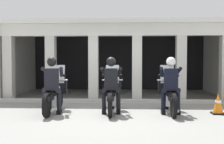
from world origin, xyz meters
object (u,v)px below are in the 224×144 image
Objects in this scene: motorcycle_left at (55,95)px; police_officer_left at (52,80)px; police_officer_right at (171,80)px; motorcycle_right at (169,95)px; motorcycle_center at (112,95)px; police_officer_center at (111,80)px; traffic_cone_flank at (218,104)px.

police_officer_left reaches higher than motorcycle_left.
police_officer_left is 3.29m from police_officer_right.
motorcycle_center is at bearing 176.47° from motorcycle_right.
police_officer_right is (1.64, 0.02, -0.00)m from police_officer_center.
traffic_cone_flank is at bearing -4.54° from motorcycle_left.
motorcycle_left is at bearing 177.74° from motorcycle_right.
police_officer_left reaches higher than motorcycle_center.
police_officer_left and police_officer_center have the same top height.
traffic_cone_flank is (2.97, -0.17, -0.21)m from motorcycle_center.
traffic_cone_flank is (4.61, -0.08, -0.21)m from motorcycle_left.
police_officer_left is 0.78× the size of motorcycle_right.
motorcycle_right is 1.29× the size of police_officer_right.
motorcycle_left is 4.61m from traffic_cone_flank.
police_officer_right reaches higher than motorcycle_right.
traffic_cone_flank is at bearing -12.45° from motorcycle_right.
motorcycle_right is 3.46× the size of traffic_cone_flank.
police_officer_center is at bearing -177.86° from traffic_cone_flank.
police_officer_right is at bearing -18.74° from motorcycle_center.
traffic_cone_flank is at bearing -12.93° from motorcycle_center.
motorcycle_left is 1.71m from police_officer_center.
police_officer_right is at bearing -6.54° from motorcycle_left.
police_officer_right is (-0.00, -0.28, 0.44)m from motorcycle_right.
traffic_cone_flank is (1.32, -0.19, -0.21)m from motorcycle_right.
motorcycle_center is 1.72m from police_officer_right.
police_officer_left is 1.00× the size of police_officer_center.
motorcycle_left is 1.00× the size of motorcycle_center.
police_officer_right is at bearing -176.03° from traffic_cone_flank.
motorcycle_left is 1.29× the size of police_officer_center.
police_officer_left reaches higher than traffic_cone_flank.
police_officer_center and police_officer_right have the same top height.
motorcycle_center reaches higher than traffic_cone_flank.
motorcycle_left is at bearing 173.60° from motorcycle_center.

